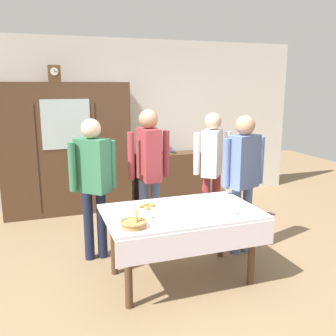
{
  "coord_description": "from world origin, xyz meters",
  "views": [
    {
      "loc": [
        -1.29,
        -3.49,
        1.97
      ],
      "look_at": [
        0.0,
        0.2,
        1.09
      ],
      "focal_mm": 39.88,
      "sensor_mm": 36.0,
      "label": 1
    }
  ],
  "objects_px": {
    "wall_cabinet": "(67,149)",
    "tea_cup_near_left": "(149,216)",
    "bread_basket": "(134,223)",
    "person_beside_shelf": "(93,176)",
    "bookshelf_low": "(169,177)",
    "pastry_plate": "(147,207)",
    "book_stack": "(169,151)",
    "tea_cup_front_edge": "(234,212)",
    "person_behind_table_right": "(212,162)",
    "dining_table": "(182,222)",
    "mantel_clock": "(54,74)",
    "spoon_back_edge": "(206,208)",
    "spoon_center": "(177,208)",
    "person_by_cabinet": "(243,172)",
    "person_near_right_end": "(149,164)",
    "tea_cup_mid_left": "(189,202)"
  },
  "relations": [
    {
      "from": "tea_cup_near_left",
      "to": "mantel_clock",
      "type": "bearing_deg",
      "value": 103.31
    },
    {
      "from": "person_behind_table_right",
      "to": "dining_table",
      "type": "bearing_deg",
      "value": -128.03
    },
    {
      "from": "spoon_center",
      "to": "person_by_cabinet",
      "type": "bearing_deg",
      "value": 16.82
    },
    {
      "from": "bookshelf_low",
      "to": "book_stack",
      "type": "height_order",
      "value": "book_stack"
    },
    {
      "from": "wall_cabinet",
      "to": "tea_cup_front_edge",
      "type": "height_order",
      "value": "wall_cabinet"
    },
    {
      "from": "bookshelf_low",
      "to": "person_near_right_end",
      "type": "relative_size",
      "value": 0.69
    },
    {
      "from": "tea_cup_mid_left",
      "to": "pastry_plate",
      "type": "bearing_deg",
      "value": 176.09
    },
    {
      "from": "person_near_right_end",
      "to": "person_by_cabinet",
      "type": "bearing_deg",
      "value": -31.3
    },
    {
      "from": "wall_cabinet",
      "to": "bread_basket",
      "type": "xyz_separation_m",
      "value": [
        0.34,
        -2.84,
        -0.23
      ]
    },
    {
      "from": "tea_cup_near_left",
      "to": "person_behind_table_right",
      "type": "xyz_separation_m",
      "value": [
        1.2,
        1.15,
        0.21
      ]
    },
    {
      "from": "bookshelf_low",
      "to": "spoon_back_edge",
      "type": "distance_m",
      "value": 2.7
    },
    {
      "from": "bookshelf_low",
      "to": "book_stack",
      "type": "xyz_separation_m",
      "value": [
        0.0,
        0.0,
        0.45
      ]
    },
    {
      "from": "wall_cabinet",
      "to": "tea_cup_near_left",
      "type": "xyz_separation_m",
      "value": [
        0.52,
        -2.68,
        -0.23
      ]
    },
    {
      "from": "tea_cup_front_edge",
      "to": "person_beside_shelf",
      "type": "xyz_separation_m",
      "value": [
        -1.18,
        1.05,
        0.21
      ]
    },
    {
      "from": "tea_cup_mid_left",
      "to": "mantel_clock",
      "type": "bearing_deg",
      "value": 115.4
    },
    {
      "from": "mantel_clock",
      "to": "person_near_right_end",
      "type": "bearing_deg",
      "value": -59.63
    },
    {
      "from": "book_stack",
      "to": "person_beside_shelf",
      "type": "bearing_deg",
      "value": -130.14
    },
    {
      "from": "bread_basket",
      "to": "spoon_center",
      "type": "height_order",
      "value": "bread_basket"
    },
    {
      "from": "spoon_back_edge",
      "to": "person_near_right_end",
      "type": "height_order",
      "value": "person_near_right_end"
    },
    {
      "from": "person_beside_shelf",
      "to": "book_stack",
      "type": "bearing_deg",
      "value": 49.86
    },
    {
      "from": "book_stack",
      "to": "pastry_plate",
      "type": "xyz_separation_m",
      "value": [
        -1.1,
        -2.44,
        -0.1
      ]
    },
    {
      "from": "wall_cabinet",
      "to": "tea_cup_mid_left",
      "type": "height_order",
      "value": "wall_cabinet"
    },
    {
      "from": "tea_cup_front_edge",
      "to": "spoon_back_edge",
      "type": "height_order",
      "value": "tea_cup_front_edge"
    },
    {
      "from": "bookshelf_low",
      "to": "pastry_plate",
      "type": "xyz_separation_m",
      "value": [
        -1.1,
        -2.44,
        0.35
      ]
    },
    {
      "from": "pastry_plate",
      "to": "person_beside_shelf",
      "type": "xyz_separation_m",
      "value": [
        -0.45,
        0.6,
        0.22
      ]
    },
    {
      "from": "mantel_clock",
      "to": "bread_basket",
      "type": "xyz_separation_m",
      "value": [
        0.45,
        -2.83,
        -1.35
      ]
    },
    {
      "from": "tea_cup_front_edge",
      "to": "person_beside_shelf",
      "type": "distance_m",
      "value": 1.6
    },
    {
      "from": "tea_cup_front_edge",
      "to": "mantel_clock",
      "type": "bearing_deg",
      "value": 116.92
    },
    {
      "from": "pastry_plate",
      "to": "spoon_center",
      "type": "relative_size",
      "value": 2.35
    },
    {
      "from": "tea_cup_front_edge",
      "to": "spoon_back_edge",
      "type": "distance_m",
      "value": 0.31
    },
    {
      "from": "spoon_center",
      "to": "person_beside_shelf",
      "type": "bearing_deg",
      "value": 136.43
    },
    {
      "from": "bread_basket",
      "to": "spoon_back_edge",
      "type": "distance_m",
      "value": 0.86
    },
    {
      "from": "person_by_cabinet",
      "to": "person_beside_shelf",
      "type": "bearing_deg",
      "value": 165.71
    },
    {
      "from": "person_behind_table_right",
      "to": "mantel_clock",
      "type": "bearing_deg",
      "value": 140.28
    },
    {
      "from": "pastry_plate",
      "to": "person_near_right_end",
      "type": "xyz_separation_m",
      "value": [
        0.25,
        0.76,
        0.28
      ]
    },
    {
      "from": "pastry_plate",
      "to": "book_stack",
      "type": "bearing_deg",
      "value": 65.7
    },
    {
      "from": "bread_basket",
      "to": "person_beside_shelf",
      "type": "distance_m",
      "value": 1.09
    },
    {
      "from": "dining_table",
      "to": "person_by_cabinet",
      "type": "distance_m",
      "value": 1.04
    },
    {
      "from": "spoon_back_edge",
      "to": "person_by_cabinet",
      "type": "distance_m",
      "value": 0.78
    },
    {
      "from": "bookshelf_low",
      "to": "person_beside_shelf",
      "type": "bearing_deg",
      "value": -130.14
    },
    {
      "from": "pastry_plate",
      "to": "person_behind_table_right",
      "type": "distance_m",
      "value": 1.44
    },
    {
      "from": "tea_cup_front_edge",
      "to": "spoon_center",
      "type": "bearing_deg",
      "value": 141.67
    },
    {
      "from": "spoon_center",
      "to": "pastry_plate",
      "type": "bearing_deg",
      "value": 161.26
    },
    {
      "from": "dining_table",
      "to": "person_behind_table_right",
      "type": "bearing_deg",
      "value": 51.97
    },
    {
      "from": "wall_cabinet",
      "to": "pastry_plate",
      "type": "bearing_deg",
      "value": -75.99
    },
    {
      "from": "book_stack",
      "to": "person_near_right_end",
      "type": "relative_size",
      "value": 0.12
    },
    {
      "from": "dining_table",
      "to": "bread_basket",
      "type": "height_order",
      "value": "bread_basket"
    },
    {
      "from": "bread_basket",
      "to": "person_near_right_end",
      "type": "height_order",
      "value": "person_near_right_end"
    },
    {
      "from": "mantel_clock",
      "to": "spoon_back_edge",
      "type": "distance_m",
      "value": 3.19
    },
    {
      "from": "mantel_clock",
      "to": "person_near_right_end",
      "type": "xyz_separation_m",
      "value": [
        0.95,
        -1.62,
        -1.1
      ]
    }
  ]
}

